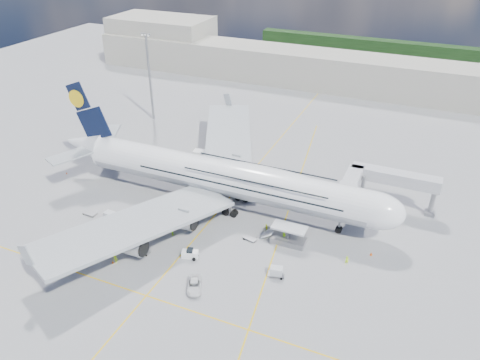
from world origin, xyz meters
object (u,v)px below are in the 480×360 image
at_px(crew_tug, 115,259).
at_px(cone_wing_right_outer, 113,262).
at_px(dolly_row_b, 143,252).
at_px(cone_wing_left_outer, 235,136).
at_px(service_van, 194,285).
at_px(dolly_row_a, 110,216).
at_px(crew_nose, 347,260).
at_px(crew_wing, 172,232).
at_px(cone_wing_left_inner, 236,186).
at_px(catering_truck_inner, 205,159).
at_px(dolly_nose_far, 276,271).
at_px(cone_tail, 67,173).
at_px(jet_bridge, 377,181).
at_px(airliner, 224,177).
at_px(baggage_tug, 190,254).
at_px(crew_van, 284,236).
at_px(cargo_loader, 288,237).
at_px(cone_wing_right_inner, 140,215).
at_px(dolly_back, 90,213).
at_px(light_mast, 150,76).
at_px(catering_truck_outer, 236,143).
at_px(dolly_nose_near, 250,238).
at_px(crew_loader, 266,228).
at_px(dolly_row_c, 152,233).
at_px(cone_nose, 371,254).

height_order(crew_tug, cone_wing_right_outer, crew_tug).
height_order(dolly_row_b, cone_wing_left_outer, cone_wing_left_outer).
distance_m(service_van, cone_wing_right_outer, 16.60).
bearing_deg(dolly_row_a, crew_nose, 12.67).
height_order(crew_wing, cone_wing_left_inner, crew_wing).
bearing_deg(crew_nose, catering_truck_inner, 129.15).
relative_size(dolly_nose_far, cone_tail, 6.30).
bearing_deg(crew_nose, jet_bridge, 65.75).
distance_m(catering_truck_inner, crew_tug, 39.85).
height_order(airliner, baggage_tug, airliner).
xyz_separation_m(crew_wing, cone_wing_left_inner, (4.03, 21.61, -0.59)).
bearing_deg(dolly_row_b, catering_truck_inner, 85.98).
xyz_separation_m(airliner, crew_tug, (-9.88, -25.15, -6.05)).
bearing_deg(cone_wing_left_inner, airliner, -84.55).
distance_m(service_van, crew_van, 20.84).
bearing_deg(dolly_row_b, crew_nose, 6.09).
height_order(cargo_loader, crew_nose, cargo_loader).
distance_m(cargo_loader, baggage_tug, 18.74).
distance_m(dolly_row_a, cone_tail, 24.67).
bearing_deg(baggage_tug, service_van, -73.17).
height_order(cargo_loader, dolly_row_b, cargo_loader).
bearing_deg(jet_bridge, cone_wing_right_inner, -153.35).
relative_size(dolly_row_a, dolly_row_b, 1.10).
distance_m(dolly_row_a, dolly_row_b, 13.70).
relative_size(dolly_back, crew_nose, 1.70).
relative_size(light_mast, baggage_tug, 7.81).
relative_size(cone_wing_left_inner, cone_tail, 1.18).
height_order(catering_truck_outer, cone_wing_left_outer, catering_truck_outer).
height_order(dolly_nose_near, crew_loader, crew_loader).
distance_m(crew_wing, cone_wing_left_outer, 47.28).
xyz_separation_m(dolly_row_a, cone_tail, (-21.69, 11.72, -0.79)).
relative_size(catering_truck_inner, crew_nose, 3.69).
bearing_deg(dolly_nose_near, dolly_row_a, -156.42).
relative_size(jet_bridge, dolly_row_b, 6.48).
relative_size(catering_truck_outer, cone_wing_left_inner, 12.88).
xyz_separation_m(dolly_row_b, dolly_back, (-17.30, 6.37, 0.03)).
height_order(airliner, crew_van, airliner).
height_order(cone_wing_left_inner, cone_tail, cone_wing_left_inner).
relative_size(crew_van, cone_wing_left_outer, 3.60).
bearing_deg(dolly_row_c, crew_nose, 6.83).
relative_size(jet_bridge, dolly_nose_near, 6.46).
relative_size(light_mast, cone_wing_left_outer, 45.52).
bearing_deg(catering_truck_inner, crew_loader, -48.71).
distance_m(cone_nose, cone_wing_right_inner, 46.54).
bearing_deg(dolly_row_b, crew_van, 19.27).
height_order(dolly_back, dolly_nose_near, dolly_back).
bearing_deg(dolly_nose_far, crew_loader, 106.00).
xyz_separation_m(catering_truck_inner, service_van, (18.49, -40.00, -1.06)).
relative_size(dolly_row_b, cone_wing_right_inner, 5.02).
bearing_deg(dolly_nose_far, airliner, 123.94).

